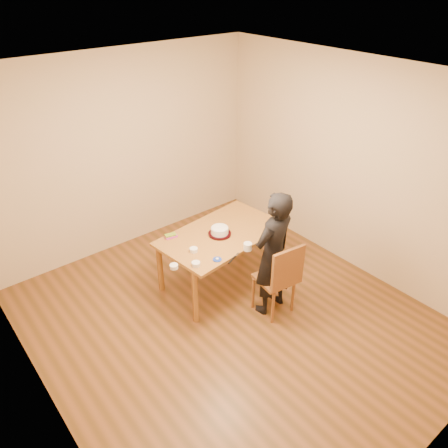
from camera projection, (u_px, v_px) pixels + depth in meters
room_shell at (211, 207)px, 4.59m from camera, size 4.00×4.50×2.70m
dining_table at (221, 234)px, 5.28m from camera, size 1.59×1.05×0.04m
dining_chair at (274, 279)px, 4.99m from camera, size 0.43×0.43×0.04m
cake_plate at (220, 234)px, 5.24m from camera, size 0.28×0.28×0.02m
cake at (220, 231)px, 5.21m from camera, size 0.21×0.21×0.07m
frosting_dome at (220, 227)px, 5.19m from camera, size 0.21×0.21×0.03m
frosting_tub at (248, 247)px, 4.94m from camera, size 0.10×0.10×0.09m
frosting_lid at (217, 259)px, 4.79m from camera, size 0.10×0.10×0.01m
frosting_dollop at (217, 258)px, 4.79m from camera, size 0.04×0.04×0.02m
ramekin_green at (196, 264)px, 4.69m from camera, size 0.09×0.09×0.04m
ramekin_yellow at (194, 250)px, 4.92m from camera, size 0.09×0.09×0.04m
ramekin_multi at (174, 266)px, 4.66m from camera, size 0.09×0.09×0.04m
candy_box_pink at (171, 236)px, 5.18m from camera, size 0.15×0.10×0.02m
candy_box_green at (170, 235)px, 5.17m from camera, size 0.14×0.09×0.02m
spatula at (232, 260)px, 4.79m from camera, size 0.16×0.08×0.01m
person at (273, 254)px, 4.86m from camera, size 0.59×0.42×1.53m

